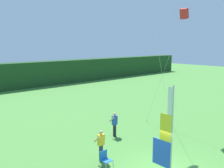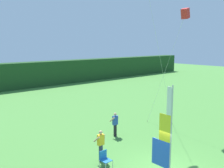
{
  "view_description": "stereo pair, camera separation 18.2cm",
  "coord_description": "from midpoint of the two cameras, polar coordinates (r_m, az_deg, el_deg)",
  "views": [
    {
      "loc": [
        -9.9,
        -6.95,
        6.3
      ],
      "look_at": [
        -0.5,
        3.31,
        4.08
      ],
      "focal_mm": 40.76,
      "sensor_mm": 36.0,
      "label": 1
    },
    {
      "loc": [
        -9.76,
        -7.07,
        6.3
      ],
      "look_at": [
        -0.5,
        3.31,
        4.08
      ],
      "focal_mm": 40.76,
      "sensor_mm": 36.0,
      "label": 2
    }
  ],
  "objects": [
    {
      "name": "banner_flag",
      "position": [
        11.6,
        11.57,
        -11.79
      ],
      "size": [
        0.06,
        1.03,
        4.6
      ],
      "color": "#B7B7BC",
      "rests_on": "ground"
    },
    {
      "name": "person_near_banner",
      "position": [
        14.02,
        -2.88,
        -13.49
      ],
      "size": [
        0.55,
        0.48,
        1.73
      ],
      "color": "#2D334C",
      "rests_on": "ground"
    },
    {
      "name": "person_far_right",
      "position": [
        17.53,
        0.28,
        -8.91
      ],
      "size": [
        0.55,
        0.48,
        1.67
      ],
      "color": "black",
      "rests_on": "ground"
    },
    {
      "name": "folding_chair",
      "position": [
        13.5,
        -1.96,
        -16.32
      ],
      "size": [
        0.51,
        0.51,
        0.89
      ],
      "color": "#BCBCC1",
      "rests_on": "ground"
    },
    {
      "name": "kite_red_box_1",
      "position": [
        19.3,
        15.59,
        14.86
      ],
      "size": [
        1.06,
        2.95,
        8.79
      ],
      "color": "brown",
      "rests_on": "ground"
    }
  ]
}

